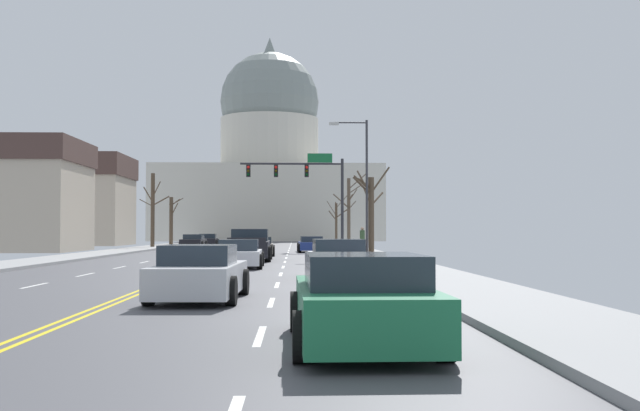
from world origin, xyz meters
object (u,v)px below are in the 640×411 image
object	(u,v)px
pedestrian_00	(362,238)
bicycle_parked	(364,249)
sedan_near_01	(259,247)
sedan_near_03	(239,254)
sedan_near_06	(362,302)
sedan_oncoming_01	(208,240)
sedan_near_04	(337,260)
sedan_oncoming_00	(193,241)
pickup_truck_near_02	(249,246)
sedan_near_05	(200,274)
signal_gantry	(306,180)
sedan_oncoming_02	(247,238)
street_lamp_right	(362,175)
sedan_near_00	(311,244)

from	to	relation	value
pedestrian_00	bicycle_parked	distance (m)	7.78
sedan_near_01	sedan_near_03	world-z (taller)	sedan_near_03
sedan_near_06	sedan_oncoming_01	distance (m)	68.28
sedan_near_03	sedan_near_04	size ratio (longest dim) A/B	1.04
sedan_near_01	sedan_oncoming_00	world-z (taller)	sedan_oncoming_00
pickup_truck_near_02	sedan_near_01	bearing A→B (deg)	88.91
sedan_near_05	bicycle_parked	size ratio (longest dim) A/B	2.50
signal_gantry	sedan_near_01	world-z (taller)	signal_gantry
sedan_near_05	bicycle_parked	xyz separation A→B (m)	(6.12, 25.50, -0.10)
sedan_near_01	bicycle_parked	distance (m)	7.16
pickup_truck_near_02	sedan_near_05	bearing A→B (deg)	-89.42
sedan_near_03	sedan_near_06	world-z (taller)	sedan_near_06
sedan_near_01	signal_gantry	bearing A→B (deg)	73.45
sedan_near_01	pickup_truck_near_02	distance (m)	7.15
sedan_near_03	sedan_oncoming_01	world-z (taller)	sedan_near_03
sedan_oncoming_01	bicycle_parked	size ratio (longest dim) A/B	2.59
signal_gantry	sedan_oncoming_00	bearing A→B (deg)	136.36
pedestrian_00	bicycle_parked	size ratio (longest dim) A/B	0.94
signal_gantry	pickup_truck_near_02	world-z (taller)	signal_gantry
sedan_oncoming_02	signal_gantry	bearing A→B (deg)	-78.57
street_lamp_right	sedan_near_01	world-z (taller)	street_lamp_right
sedan_near_00	sedan_near_04	distance (m)	29.26
sedan_oncoming_02	bicycle_parked	bearing A→B (deg)	-78.24
sedan_near_05	sedan_oncoming_02	xyz separation A→B (m)	(-3.61, 72.26, 0.02)
sedan_near_01	bicycle_parked	bearing A→B (deg)	-29.77
sedan_near_01	sedan_oncoming_01	world-z (taller)	sedan_oncoming_01
sedan_near_05	signal_gantry	bearing A→B (deg)	85.64
sedan_near_00	bicycle_parked	distance (m)	11.28
street_lamp_right	bicycle_parked	world-z (taller)	street_lamp_right
signal_gantry	sedan_near_00	bearing A→B (deg)	-84.48
signal_gantry	sedan_oncoming_02	distance (m)	33.77
bicycle_parked	street_lamp_right	bearing A→B (deg)	95.13
sedan_oncoming_00	sedan_oncoming_02	bearing A→B (deg)	82.13
sedan_near_04	sedan_oncoming_00	size ratio (longest dim) A/B	0.95
sedan_near_06	sedan_oncoming_02	bearing A→B (deg)	94.87
pickup_truck_near_02	sedan_near_03	size ratio (longest dim) A/B	1.27
pickup_truck_near_02	sedan_near_04	distance (m)	15.22
sedan_near_06	sedan_oncoming_02	xyz separation A→B (m)	(-6.74, 79.06, 0.00)
sedan_oncoming_02	pedestrian_00	distance (m)	40.37
signal_gantry	sedan_oncoming_00	size ratio (longest dim) A/B	1.74
sedan_near_04	sedan_oncoming_02	xyz separation A→B (m)	(-7.17, 65.09, -0.01)
street_lamp_right	sedan_oncoming_01	size ratio (longest dim) A/B	1.73
street_lamp_right	pedestrian_00	bearing A→B (deg)	84.66
pickup_truck_near_02	pedestrian_00	world-z (taller)	pedestrian_00
sedan_near_00	sedan_near_01	size ratio (longest dim) A/B	1.10
sedan_oncoming_00	sedan_oncoming_01	size ratio (longest dim) A/B	1.00
sedan_near_04	sedan_near_06	world-z (taller)	sedan_near_04
sedan_oncoming_02	bicycle_parked	world-z (taller)	sedan_oncoming_02
sedan_oncoming_02	sedan_near_01	bearing A→B (deg)	-85.34
signal_gantry	pedestrian_00	xyz separation A→B (m)	(3.71, -6.27, -4.37)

